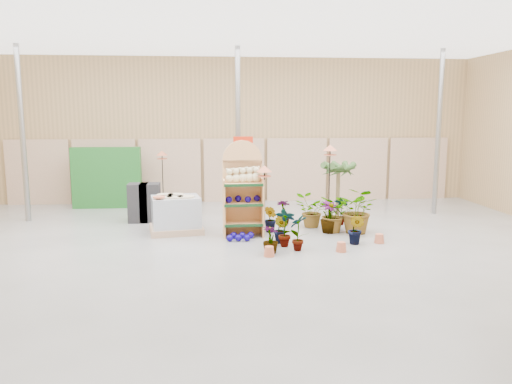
# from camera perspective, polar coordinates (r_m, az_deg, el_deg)

# --- Properties ---
(room) EXTENTS (15.20, 12.10, 4.70)m
(room) POSITION_cam_1_polar(r_m,az_deg,el_deg) (10.69, -1.33, 5.92)
(room) COLOR slate
(room) RESTS_ON ground
(display_shelf) EXTENTS (0.92, 0.59, 2.18)m
(display_shelf) POSITION_cam_1_polar(r_m,az_deg,el_deg) (11.44, -1.53, -0.01)
(display_shelf) COLOR tan
(display_shelf) RESTS_ON ground
(teddy_bears) EXTENTS (0.81, 0.22, 0.35)m
(teddy_bears) POSITION_cam_1_polar(r_m,az_deg,el_deg) (11.29, -1.34, 1.84)
(teddy_bears) COLOR beige
(teddy_bears) RESTS_ON display_shelf
(gazing_balls_shelf) EXTENTS (0.80, 0.27, 0.15)m
(gazing_balls_shelf) POSITION_cam_1_polar(r_m,az_deg,el_deg) (11.34, -1.49, -0.80)
(gazing_balls_shelf) COLOR #100579
(gazing_balls_shelf) RESTS_ON display_shelf
(gazing_balls_floor) EXTENTS (0.63, 0.39, 0.15)m
(gazing_balls_floor) POSITION_cam_1_polar(r_m,az_deg,el_deg) (11.12, -1.80, -5.12)
(gazing_balls_floor) COLOR #100579
(gazing_balls_floor) RESTS_ON ground
(pallet_stack) EXTENTS (1.35, 1.19, 0.89)m
(pallet_stack) POSITION_cam_1_polar(r_m,az_deg,el_deg) (11.90, -9.14, -2.55)
(pallet_stack) COLOR tan
(pallet_stack) RESTS_ON ground
(charcoal_planters) EXTENTS (0.80, 0.50, 1.00)m
(charcoal_planters) POSITION_cam_1_polar(r_m,az_deg,el_deg) (13.20, -12.64, -1.19)
(charcoal_planters) COLOR black
(charcoal_planters) RESTS_ON ground
(trellis_stock) EXTENTS (2.00, 0.30, 1.80)m
(trellis_stock) POSITION_cam_1_polar(r_m,az_deg,el_deg) (15.38, -16.68, 1.58)
(trellis_stock) COLOR #1B5E20
(trellis_stock) RESTS_ON ground
(offer_sign) EXTENTS (0.50, 0.08, 2.20)m
(offer_sign) POSITION_cam_1_polar(r_m,az_deg,el_deg) (12.80, -1.48, 3.54)
(offer_sign) COLOR gray
(offer_sign) RESTS_ON ground
(bird_table_front) EXTENTS (0.34, 0.34, 1.63)m
(bird_table_front) POSITION_cam_1_polar(r_m,az_deg,el_deg) (11.14, 0.97, 2.41)
(bird_table_front) COLOR black
(bird_table_front) RESTS_ON ground
(bird_table_right) EXTENTS (0.34, 0.34, 2.05)m
(bird_table_right) POSITION_cam_1_polar(r_m,az_deg,el_deg) (11.98, 8.47, 4.67)
(bird_table_right) COLOR black
(bird_table_right) RESTS_ON ground
(bird_table_back) EXTENTS (0.34, 0.34, 1.72)m
(bird_table_back) POSITION_cam_1_polar(r_m,az_deg,el_deg) (14.73, -10.69, 4.19)
(bird_table_back) COLOR black
(bird_table_back) RESTS_ON ground
(palm) EXTENTS (0.70, 0.70, 1.68)m
(palm) POSITION_cam_1_polar(r_m,az_deg,el_deg) (12.72, 9.40, 2.73)
(palm) COLOR brown
(palm) RESTS_ON ground
(potted_plant_0) EXTENTS (0.53, 0.47, 0.83)m
(potted_plant_0) POSITION_cam_1_polar(r_m,az_deg,el_deg) (10.53, 3.38, -4.04)
(potted_plant_0) COLOR #2E4C21
(potted_plant_0) RESTS_ON ground
(potted_plant_1) EXTENTS (0.43, 0.44, 0.62)m
(potted_plant_1) POSITION_cam_1_polar(r_m,az_deg,el_deg) (10.80, 2.87, -4.28)
(potted_plant_1) COLOR #2E4C21
(potted_plant_1) RESTS_ON ground
(potted_plant_2) EXTENTS (0.85, 0.92, 0.87)m
(potted_plant_2) POSITION_cam_1_polar(r_m,az_deg,el_deg) (11.86, 8.88, -2.56)
(potted_plant_2) COLOR #2E4C21
(potted_plant_2) RESTS_ON ground
(potted_plant_3) EXTENTS (0.57, 0.57, 0.76)m
(potted_plant_3) POSITION_cam_1_polar(r_m,az_deg,el_deg) (11.84, 8.36, -2.83)
(potted_plant_3) COLOR #2E4C21
(potted_plant_3) RESTS_ON ground
(potted_plant_4) EXTENTS (0.46, 0.40, 0.73)m
(potted_plant_4) POSITION_cam_1_polar(r_m,az_deg,el_deg) (12.72, 9.75, -2.10)
(potted_plant_4) COLOR #2E4C21
(potted_plant_4) RESTS_ON ground
(potted_plant_5) EXTENTS (0.39, 0.43, 0.65)m
(potted_plant_5) POSITION_cam_1_polar(r_m,az_deg,el_deg) (11.76, 1.71, -3.10)
(potted_plant_5) COLOR #2E4C21
(potted_plant_5) RESTS_ON ground
(potted_plant_6) EXTENTS (0.76, 0.66, 0.82)m
(potted_plant_6) POSITION_cam_1_polar(r_m,az_deg,el_deg) (12.34, 6.23, -2.17)
(potted_plant_6) COLOR #2E4C21
(potted_plant_6) RESTS_ON ground
(potted_plant_7) EXTENTS (0.44, 0.44, 0.57)m
(potted_plant_7) POSITION_cam_1_polar(r_m,az_deg,el_deg) (10.05, 1.69, -5.43)
(potted_plant_7) COLOR #2E4C21
(potted_plant_7) RESTS_ON ground
(potted_plant_8) EXTENTS (0.49, 0.46, 0.77)m
(potted_plant_8) POSITION_cam_1_polar(r_m,az_deg,el_deg) (10.26, 4.84, -4.59)
(potted_plant_8) COLOR #2E4C21
(potted_plant_8) RESTS_ON ground
(potted_plant_9) EXTENTS (0.45, 0.47, 0.66)m
(potted_plant_9) POSITION_cam_1_polar(r_m,az_deg,el_deg) (10.90, 11.38, -4.21)
(potted_plant_9) COLOR #2E4C21
(potted_plant_9) RESTS_ON ground
(potted_plant_10) EXTENTS (1.30, 1.28, 1.09)m
(potted_plant_10) POSITION_cam_1_polar(r_m,az_deg,el_deg) (11.88, 11.62, -2.05)
(potted_plant_10) COLOR #2E4C21
(potted_plant_10) RESTS_ON ground
(potted_plant_11) EXTENTS (0.40, 0.40, 0.62)m
(potted_plant_11) POSITION_cam_1_polar(r_m,az_deg,el_deg) (12.67, 3.16, -2.28)
(potted_plant_11) COLOR #2E4C21
(potted_plant_11) RESTS_ON ground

